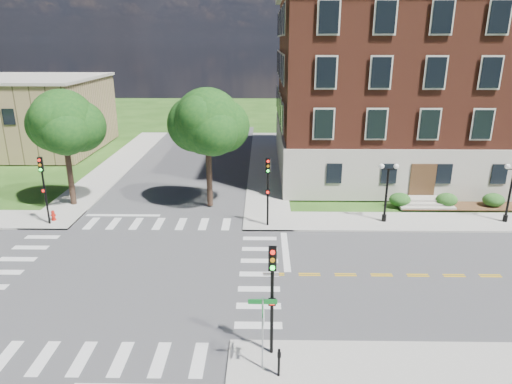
{
  "coord_description": "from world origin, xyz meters",
  "views": [
    {
      "loc": [
        7.37,
        -22.61,
        12.42
      ],
      "look_at": [
        6.95,
        4.91,
        3.2
      ],
      "focal_mm": 32.0,
      "sensor_mm": 36.0,
      "label": 1
    }
  ],
  "objects_px": {
    "traffic_signal_ne": "(268,183)",
    "push_button_post": "(279,361)",
    "twin_lamp_east": "(511,189)",
    "street_sign_pole": "(263,320)",
    "traffic_signal_nw": "(43,182)",
    "twin_lamp_west": "(387,189)",
    "traffic_signal_se": "(272,287)",
    "fire_hydrant": "(53,216)"
  },
  "relations": [
    {
      "from": "traffic_signal_nw",
      "to": "push_button_post",
      "type": "relative_size",
      "value": 4.0
    },
    {
      "from": "twin_lamp_east",
      "to": "fire_hydrant",
      "type": "distance_m",
      "value": 32.31
    },
    {
      "from": "twin_lamp_west",
      "to": "twin_lamp_east",
      "type": "relative_size",
      "value": 1.0
    },
    {
      "from": "traffic_signal_ne",
      "to": "street_sign_pole",
      "type": "distance_m",
      "value": 14.63
    },
    {
      "from": "twin_lamp_east",
      "to": "twin_lamp_west",
      "type": "bearing_deg",
      "value": -179.54
    },
    {
      "from": "street_sign_pole",
      "to": "fire_hydrant",
      "type": "relative_size",
      "value": 4.13
    },
    {
      "from": "traffic_signal_se",
      "to": "street_sign_pole",
      "type": "xyz_separation_m",
      "value": [
        -0.36,
        -0.95,
        -0.88
      ]
    },
    {
      "from": "fire_hydrant",
      "to": "twin_lamp_west",
      "type": "bearing_deg",
      "value": 0.45
    },
    {
      "from": "push_button_post",
      "to": "traffic_signal_ne",
      "type": "bearing_deg",
      "value": 91.12
    },
    {
      "from": "twin_lamp_west",
      "to": "twin_lamp_east",
      "type": "height_order",
      "value": "same"
    },
    {
      "from": "traffic_signal_se",
      "to": "twin_lamp_west",
      "type": "bearing_deg",
      "value": 60.34
    },
    {
      "from": "traffic_signal_nw",
      "to": "twin_lamp_west",
      "type": "xyz_separation_m",
      "value": [
        23.66,
        0.81,
        -0.66
      ]
    },
    {
      "from": "traffic_signal_se",
      "to": "twin_lamp_west",
      "type": "xyz_separation_m",
      "value": [
        8.27,
        14.53,
        -0.66
      ]
    },
    {
      "from": "traffic_signal_nw",
      "to": "street_sign_pole",
      "type": "bearing_deg",
      "value": -44.3
    },
    {
      "from": "traffic_signal_ne",
      "to": "traffic_signal_se",
      "type": "bearing_deg",
      "value": -89.84
    },
    {
      "from": "traffic_signal_ne",
      "to": "push_button_post",
      "type": "xyz_separation_m",
      "value": [
        0.29,
        -15.04,
        -2.39
      ]
    },
    {
      "from": "push_button_post",
      "to": "fire_hydrant",
      "type": "bearing_deg",
      "value": 134.8
    },
    {
      "from": "traffic_signal_se",
      "to": "traffic_signal_nw",
      "type": "height_order",
      "value": "same"
    },
    {
      "from": "traffic_signal_se",
      "to": "fire_hydrant",
      "type": "distance_m",
      "value": 21.19
    },
    {
      "from": "traffic_signal_nw",
      "to": "fire_hydrant",
      "type": "relative_size",
      "value": 6.4
    },
    {
      "from": "traffic_signal_ne",
      "to": "fire_hydrant",
      "type": "distance_m",
      "value": 15.58
    },
    {
      "from": "traffic_signal_nw",
      "to": "traffic_signal_se",
      "type": "bearing_deg",
      "value": -41.71
    },
    {
      "from": "street_sign_pole",
      "to": "fire_hydrant",
      "type": "distance_m",
      "value": 21.5
    },
    {
      "from": "traffic_signal_se",
      "to": "fire_hydrant",
      "type": "bearing_deg",
      "value": 136.97
    },
    {
      "from": "twin_lamp_west",
      "to": "push_button_post",
      "type": "relative_size",
      "value": 3.53
    },
    {
      "from": "twin_lamp_west",
      "to": "push_button_post",
      "type": "distance_m",
      "value": 17.9
    },
    {
      "from": "traffic_signal_ne",
      "to": "traffic_signal_nw",
      "type": "bearing_deg",
      "value": 179.76
    },
    {
      "from": "traffic_signal_nw",
      "to": "twin_lamp_west",
      "type": "distance_m",
      "value": 23.69
    },
    {
      "from": "traffic_signal_se",
      "to": "street_sign_pole",
      "type": "bearing_deg",
      "value": -110.99
    },
    {
      "from": "traffic_signal_se",
      "to": "street_sign_pole",
      "type": "relative_size",
      "value": 1.55
    },
    {
      "from": "traffic_signal_se",
      "to": "push_button_post",
      "type": "height_order",
      "value": "traffic_signal_se"
    },
    {
      "from": "traffic_signal_se",
      "to": "traffic_signal_ne",
      "type": "bearing_deg",
      "value": 90.16
    },
    {
      "from": "traffic_signal_nw",
      "to": "twin_lamp_west",
      "type": "relative_size",
      "value": 1.13
    },
    {
      "from": "twin_lamp_east",
      "to": "fire_hydrant",
      "type": "relative_size",
      "value": 5.64
    },
    {
      "from": "traffic_signal_ne",
      "to": "fire_hydrant",
      "type": "xyz_separation_m",
      "value": [
        -15.32,
        0.69,
        -2.72
      ]
    },
    {
      "from": "twin_lamp_east",
      "to": "street_sign_pole",
      "type": "xyz_separation_m",
      "value": [
        -17.24,
        -15.54,
        -0.21
      ]
    },
    {
      "from": "twin_lamp_east",
      "to": "push_button_post",
      "type": "xyz_separation_m",
      "value": [
        -16.62,
        -15.98,
        -1.73
      ]
    },
    {
      "from": "traffic_signal_nw",
      "to": "traffic_signal_ne",
      "type": "bearing_deg",
      "value": -0.24
    },
    {
      "from": "street_sign_pole",
      "to": "push_button_post",
      "type": "height_order",
      "value": "street_sign_pole"
    },
    {
      "from": "traffic_signal_ne",
      "to": "twin_lamp_east",
      "type": "bearing_deg",
      "value": 3.19
    },
    {
      "from": "traffic_signal_nw",
      "to": "fire_hydrant",
      "type": "xyz_separation_m",
      "value": [
        0.03,
        0.62,
        -2.72
      ]
    },
    {
      "from": "traffic_signal_nw",
      "to": "twin_lamp_east",
      "type": "distance_m",
      "value": 32.29
    }
  ]
}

